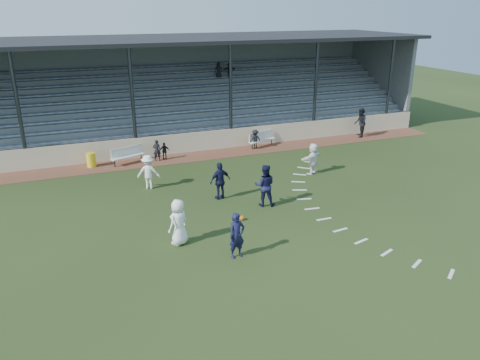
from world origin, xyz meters
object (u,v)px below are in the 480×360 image
at_px(player_navy_lead, 237,236).
at_px(official, 360,123).
at_px(player_white_lead, 179,222).
at_px(trash_bin, 91,160).
at_px(bench_right, 261,138).
at_px(bench_left, 127,154).
at_px(football, 242,218).

distance_m(player_navy_lead, official, 18.41).
relative_size(player_white_lead, player_navy_lead, 1.06).
height_order(trash_bin, official, official).
relative_size(bench_right, player_navy_lead, 1.19).
xyz_separation_m(bench_left, player_white_lead, (0.29, -10.52, 0.31)).
bearing_deg(trash_bin, player_white_lead, -77.88).
distance_m(football, player_white_lead, 3.25).
height_order(bench_right, player_white_lead, player_white_lead).
distance_m(trash_bin, player_navy_lead, 12.99).
bearing_deg(player_navy_lead, trash_bin, 98.12).
xyz_separation_m(player_white_lead, official, (15.45, 10.46, 0.11)).
bearing_deg(official, football, -24.57).
xyz_separation_m(football, official, (12.48, 9.42, 0.91)).
xyz_separation_m(bench_right, trash_bin, (-10.51, -0.19, -0.17)).
relative_size(bench_left, player_navy_lead, 1.18).
relative_size(bench_left, bench_right, 1.00).
bearing_deg(trash_bin, bench_left, -3.24).
bearing_deg(bench_right, player_white_lead, -146.64).
xyz_separation_m(trash_bin, player_white_lead, (2.28, -10.63, 0.48)).
relative_size(player_white_lead, official, 0.91).
xyz_separation_m(bench_left, bench_right, (8.52, 0.31, 0.00)).
height_order(bench_left, trash_bin, bench_left).
relative_size(trash_bin, player_navy_lead, 0.47).
relative_size(player_navy_lead, official, 0.86).
bearing_deg(player_white_lead, trash_bin, -108.22).
distance_m(bench_left, official, 15.75).
relative_size(bench_left, trash_bin, 2.53).
xyz_separation_m(bench_right, football, (-5.25, -9.78, -0.48)).
relative_size(bench_left, player_white_lead, 1.12).
distance_m(bench_left, trash_bin, 2.00).
bearing_deg(trash_bin, official, -0.54).
bearing_deg(trash_bin, bench_right, 1.06).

